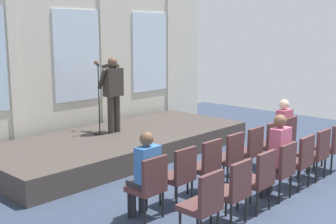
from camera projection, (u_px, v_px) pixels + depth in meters
The scene contains 22 objects.
ground_plane at pixel (275, 198), 7.13m from camera, with size 13.97×13.97×0.00m, color #2D384C.
rear_partition at pixel (78, 66), 10.41m from camera, with size 9.02×0.14×3.67m.
stage_platform at pixel (121, 144), 9.64m from camera, with size 5.99×2.54×0.44m, color #3F3833.
speaker at pixel (113, 89), 9.64m from camera, with size 0.50×0.69×1.67m.
mic_stand at pixel (99, 119), 9.60m from camera, with size 0.28×0.28×1.56m.
chair_r0_c0 at pixel (149, 184), 6.23m from camera, with size 0.46×0.44×0.94m.
audience_r0_c0 at pixel (145, 170), 6.25m from camera, with size 0.36×0.39×1.28m.
chair_r0_c1 at pixel (180, 173), 6.70m from camera, with size 0.46×0.44×0.94m.
chair_r0_c2 at pixel (206, 164), 7.17m from camera, with size 0.46×0.44×0.94m.
chair_r0_c3 at pixel (230, 155), 7.64m from camera, with size 0.46×0.44×0.94m.
chair_r0_c4 at pixel (250, 148), 8.11m from camera, with size 0.46×0.44×0.94m.
chair_r0_c5 at pixel (268, 142), 8.58m from camera, with size 0.46×0.44×0.94m.
chair_r0_c6 at pixel (285, 136), 9.06m from camera, with size 0.46×0.44×0.94m.
audience_r0_c6 at pixel (282, 127), 9.08m from camera, with size 0.36×0.39×1.30m.
chair_r1_c0 at pixel (204, 202), 5.56m from camera, with size 0.46×0.44×0.94m.
chair_r1_c1 at pixel (234, 188), 6.03m from camera, with size 0.46×0.44×0.94m.
chair_r1_c2 at pixel (259, 177), 6.51m from camera, with size 0.46×0.44×0.94m.
chair_r1_c3 at pixel (281, 167), 6.98m from camera, with size 0.46×0.44×0.94m.
audience_r1_c3 at pixel (277, 152), 6.99m from camera, with size 0.36×0.39×1.38m.
chair_r1_c4 at pixel (300, 159), 7.45m from camera, with size 0.46×0.44×0.94m.
chair_r1_c5 at pixel (317, 151), 7.92m from camera, with size 0.46×0.44×0.94m.
chair_r1_c6 at pixel (332, 144), 8.39m from camera, with size 0.46×0.44×0.94m.
Camera 1 is at (-6.13, -3.33, 2.67)m, focal length 46.86 mm.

